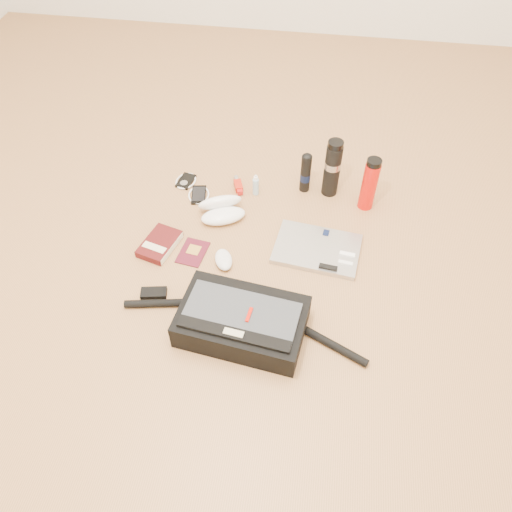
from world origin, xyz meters
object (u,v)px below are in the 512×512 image
laptop (317,249)px  thermos_black (332,168)px  book (160,244)px  thermos_red (369,184)px  messenger_bag (241,321)px

laptop → thermos_black: 0.38m
book → thermos_red: bearing=40.0°
book → messenger_bag: bearing=-25.2°
messenger_bag → thermos_red: thermos_red is taller
messenger_bag → thermos_black: (0.26, 0.76, 0.08)m
thermos_black → book: bearing=-146.5°
laptop → thermos_red: size_ratio=1.45×
messenger_bag → book: 0.51m
book → thermos_red: thermos_red is taller
laptop → thermos_black: bearing=92.6°
messenger_bag → book: size_ratio=4.32×
laptop → thermos_black: size_ratio=1.33×
messenger_bag → thermos_black: thermos_black is taller
thermos_red → thermos_black: bearing=157.4°
book → thermos_black: size_ratio=0.75×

